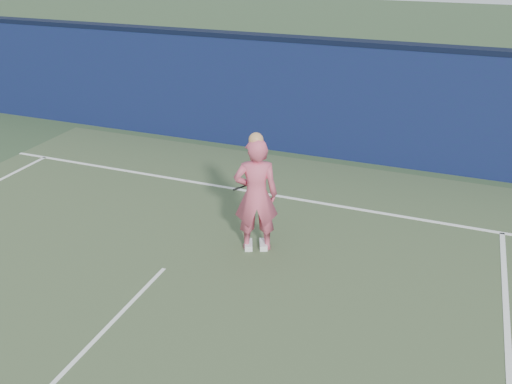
% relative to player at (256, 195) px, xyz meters
% --- Properties ---
extents(ground, '(80.00, 80.00, 0.00)m').
position_rel_player_xyz_m(ground, '(-1.07, -2.08, -0.94)').
color(ground, '#34492D').
rests_on(ground, ground).
extents(backstop_wall, '(24.00, 0.40, 2.50)m').
position_rel_player_xyz_m(backstop_wall, '(-1.07, 4.42, 0.31)').
color(backstop_wall, '#0D1D3D').
rests_on(backstop_wall, ground).
extents(wall_cap, '(24.00, 0.42, 0.10)m').
position_rel_player_xyz_m(wall_cap, '(-1.07, 4.42, 1.61)').
color(wall_cap, black).
rests_on(wall_cap, backstop_wall).
extents(player, '(0.80, 0.68, 1.96)m').
position_rel_player_xyz_m(player, '(0.00, 0.00, 0.00)').
color(player, '#CF506B').
rests_on(player, ground).
extents(racket, '(0.45, 0.32, 0.28)m').
position_rel_player_xyz_m(racket, '(-0.19, 0.42, -0.01)').
color(racket, black).
rests_on(racket, ground).
extents(court_lines, '(11.00, 12.04, 0.01)m').
position_rel_player_xyz_m(court_lines, '(-1.07, -2.41, -0.93)').
color(court_lines, white).
rests_on(court_lines, court_surface).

